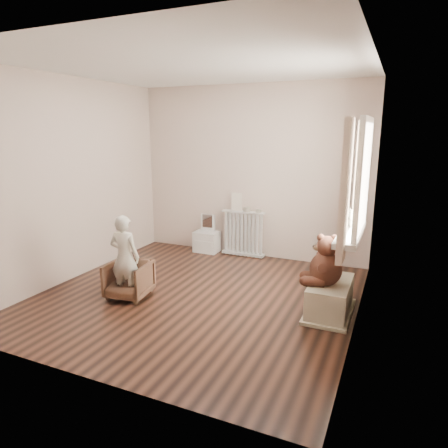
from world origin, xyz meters
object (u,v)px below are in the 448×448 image
at_px(toy_vanity, 207,235).
at_px(teddy_bear, 327,256).
at_px(child, 125,257).
at_px(radiator, 243,232).
at_px(armchair, 129,280).
at_px(plush_cat, 353,218).
at_px(toy_bench, 330,296).

xyz_separation_m(toy_vanity, teddy_bear, (2.16, -1.57, 0.40)).
bearing_deg(teddy_bear, child, 179.65).
height_order(radiator, armchair, radiator).
distance_m(radiator, teddy_bear, 2.23).
bearing_deg(plush_cat, toy_vanity, 137.35).
distance_m(child, plush_cat, 2.60).
bearing_deg(teddy_bear, plush_cat, 53.04).
bearing_deg(radiator, plush_cat, -34.24).
relative_size(radiator, toy_bench, 0.94).
distance_m(toy_vanity, plush_cat, 2.71).
height_order(radiator, toy_vanity, radiator).
height_order(toy_vanity, teddy_bear, teddy_bear).
relative_size(armchair, child, 0.48).
bearing_deg(toy_bench, armchair, -166.89).
bearing_deg(radiator, teddy_bear, -46.12).
relative_size(toy_vanity, armchair, 1.28).
height_order(armchair, teddy_bear, teddy_bear).
bearing_deg(child, radiator, -114.47).
height_order(armchair, child, child).
height_order(radiator, teddy_bear, teddy_bear).
height_order(toy_bench, teddy_bear, teddy_bear).
bearing_deg(plush_cat, armchair, -176.87).
bearing_deg(child, armchair, -96.95).
bearing_deg(toy_vanity, armchair, -91.02).
height_order(child, plush_cat, plush_cat).
bearing_deg(plush_cat, toy_bench, -129.36).
bearing_deg(toy_bench, toy_vanity, 146.17).
xyz_separation_m(toy_bench, plush_cat, (0.14, 0.33, 0.80)).
relative_size(toy_vanity, teddy_bear, 1.14).
height_order(toy_vanity, plush_cat, plush_cat).
relative_size(toy_bench, teddy_bear, 1.43).
distance_m(armchair, teddy_bear, 2.28).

